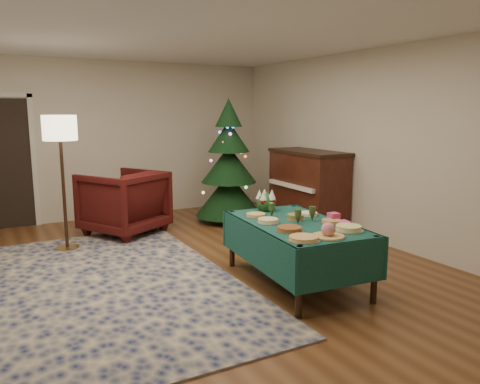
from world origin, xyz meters
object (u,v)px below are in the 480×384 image
floor_lamp (60,136)px  christmas_tree (229,167)px  buffet_table (296,235)px  gift_box (334,217)px  piano (308,190)px  armchair (124,199)px

floor_lamp → christmas_tree: christmas_tree is taller
buffet_table → floor_lamp: floor_lamp is taller
gift_box → piano: 2.43m
piano → christmas_tree: bearing=132.9°
armchair → floor_lamp: floor_lamp is taller
floor_lamp → christmas_tree: size_ratio=0.88×
floor_lamp → piano: 3.76m
christmas_tree → floor_lamp: bearing=-171.4°
gift_box → armchair: bearing=115.0°
buffet_table → piano: size_ratio=1.26×
buffet_table → gift_box: gift_box is taller
buffet_table → gift_box: size_ratio=16.91×
floor_lamp → piano: floor_lamp is taller
armchair → piano: 2.88m
gift_box → piano: piano is taller
piano → buffet_table: bearing=-129.9°
armchair → floor_lamp: size_ratio=0.59×
armchair → piano: (2.69, -1.02, 0.07)m
gift_box → floor_lamp: 3.65m
gift_box → christmas_tree: size_ratio=0.05×
gift_box → floor_lamp: (-2.36, 2.66, 0.81)m
buffet_table → floor_lamp: 3.35m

